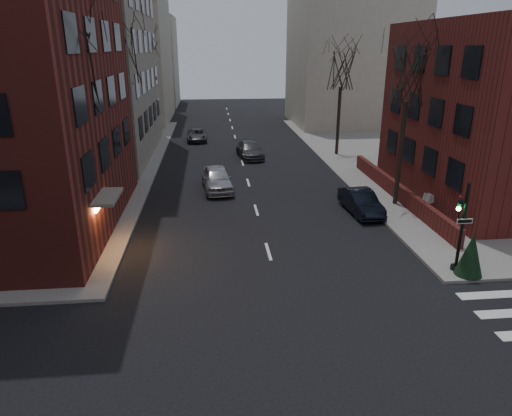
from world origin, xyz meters
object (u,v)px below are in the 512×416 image
at_px(evergreen_shrub, 471,254).
at_px(streetlamp_far, 157,98).
at_px(tree_left_c, 146,62).
at_px(sandwich_board, 428,202).
at_px(tree_left_b, 119,55).
at_px(traffic_signal, 460,233).
at_px(car_lane_silver, 217,179).
at_px(streetlamp_near, 125,132).
at_px(car_lane_far, 197,135).
at_px(tree_right_b, 341,69).
at_px(parked_sedan, 361,202).
at_px(car_lane_gray, 250,150).
at_px(tree_left_a, 71,71).
at_px(tree_right_a, 409,73).

bearing_deg(evergreen_shrub, streetlamp_far, 116.22).
height_order(tree_left_c, evergreen_shrub, tree_left_c).
height_order(sandwich_board, evergreen_shrub, evergreen_shrub).
bearing_deg(tree_left_b, evergreen_shrub, -45.67).
height_order(traffic_signal, car_lane_silver, traffic_signal).
xyz_separation_m(streetlamp_near, car_lane_far, (4.08, 18.11, -3.63)).
bearing_deg(streetlamp_far, sandwich_board, -53.89).
height_order(tree_left_b, tree_right_b, tree_left_b).
relative_size(parked_sedan, car_lane_gray, 0.89).
relative_size(parked_sedan, car_lane_far, 0.97).
xyz_separation_m(tree_left_b, tree_left_c, (0.00, 14.00, -0.88)).
xyz_separation_m(tree_left_a, tree_right_b, (17.60, 18.00, -0.88)).
xyz_separation_m(tree_left_c, car_lane_silver, (6.49, -17.59, -7.21)).
distance_m(tree_right_b, streetlamp_near, 20.01).
bearing_deg(car_lane_gray, traffic_signal, -79.03).
bearing_deg(tree_left_c, parked_sedan, -57.01).
relative_size(traffic_signal, tree_left_b, 0.37).
relative_size(tree_left_c, car_lane_silver, 2.02).
distance_m(tree_left_c, car_lane_gray, 14.52).
distance_m(tree_right_a, evergreen_shrub, 11.76).
height_order(streetlamp_near, streetlamp_far, same).
height_order(tree_left_a, parked_sedan, tree_left_a).
height_order(tree_left_b, tree_left_c, tree_left_b).
bearing_deg(streetlamp_far, car_lane_gray, -48.18).
distance_m(car_lane_silver, evergreen_shrub, 17.49).
height_order(traffic_signal, tree_right_a, tree_right_a).
bearing_deg(evergreen_shrub, streetlamp_near, 140.71).
bearing_deg(tree_right_b, evergreen_shrub, -91.22).
distance_m(streetlamp_near, parked_sedan, 15.68).
height_order(tree_left_b, sandwich_board, tree_left_b).
xyz_separation_m(tree_left_a, tree_left_c, (0.00, 26.00, -0.44)).
relative_size(car_lane_gray, evergreen_shrub, 2.49).
xyz_separation_m(car_lane_far, sandwich_board, (14.40, -23.46, 0.04)).
bearing_deg(tree_right_a, streetlamp_near, 166.76).
bearing_deg(parked_sedan, sandwich_board, -7.66).
relative_size(streetlamp_near, car_lane_gray, 1.31).
xyz_separation_m(tree_left_c, streetlamp_far, (0.60, 2.00, -3.79)).
height_order(tree_left_a, tree_left_c, tree_left_a).
bearing_deg(parked_sedan, car_lane_gray, 105.40).
height_order(tree_right_b, sandwich_board, tree_right_b).
distance_m(tree_left_c, tree_right_b, 19.34).
xyz_separation_m(traffic_signal, sandwich_board, (2.35, 7.66, -1.26)).
bearing_deg(streetlamp_far, tree_left_c, -106.70).
relative_size(tree_right_b, streetlamp_far, 1.46).
bearing_deg(traffic_signal, tree_right_b, 87.85).
xyz_separation_m(tree_left_a, evergreen_shrub, (17.10, -5.50, -7.36)).
bearing_deg(car_lane_gray, streetlamp_far, 125.51).
xyz_separation_m(streetlamp_far, car_lane_gray, (9.00, -10.06, -3.54)).
xyz_separation_m(streetlamp_near, car_lane_gray, (9.00, 9.94, -3.54)).
xyz_separation_m(tree_right_b, parked_sedan, (-2.60, -15.11, -6.89)).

